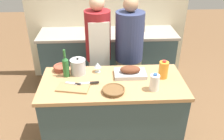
# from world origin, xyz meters

# --- Properties ---
(kitchen_island) EXTENTS (1.54, 0.71, 0.89)m
(kitchen_island) POSITION_xyz_m (0.00, 0.00, 0.44)
(kitchen_island) COLOR #3D565B
(kitchen_island) RESTS_ON ground_plane
(back_counter) EXTENTS (2.16, 0.60, 0.92)m
(back_counter) POSITION_xyz_m (0.00, 1.39, 0.46)
(back_counter) COLOR #3D565B
(back_counter) RESTS_ON ground_plane
(back_wall) EXTENTS (2.66, 0.10, 2.55)m
(back_wall) POSITION_xyz_m (0.00, 1.74, 1.27)
(back_wall) COLOR beige
(back_wall) RESTS_ON ground_plane
(roasting_pan) EXTENTS (0.35, 0.22, 0.12)m
(roasting_pan) POSITION_xyz_m (0.20, 0.11, 0.93)
(roasting_pan) COLOR #BCBCC1
(roasting_pan) RESTS_ON kitchen_island
(wicker_basket) EXTENTS (0.23, 0.23, 0.04)m
(wicker_basket) POSITION_xyz_m (0.00, -0.20, 0.91)
(wicker_basket) COLOR brown
(wicker_basket) RESTS_ON kitchen_island
(cutting_board) EXTENTS (0.35, 0.23, 0.02)m
(cutting_board) POSITION_xyz_m (-0.41, -0.12, 0.90)
(cutting_board) COLOR #AD7F51
(cutting_board) RESTS_ON kitchen_island
(stock_pot) EXTENTS (0.17, 0.17, 0.19)m
(stock_pot) POSITION_xyz_m (-0.37, 0.19, 0.97)
(stock_pot) COLOR #B7B7BC
(stock_pot) RESTS_ON kitchen_island
(mixing_bowl) EXTENTS (0.17, 0.17, 0.07)m
(mixing_bowl) POSITION_xyz_m (-0.58, 0.27, 0.92)
(mixing_bowl) COLOR #A84C38
(mixing_bowl) RESTS_ON kitchen_island
(juice_jug) EXTENTS (0.10, 0.10, 0.21)m
(juice_jug) POSITION_xyz_m (0.55, 0.06, 0.98)
(juice_jug) COLOR orange
(juice_jug) RESTS_ON kitchen_island
(milk_jug) EXTENTS (0.10, 0.10, 0.18)m
(milk_jug) POSITION_xyz_m (0.41, -0.17, 0.97)
(milk_jug) COLOR white
(milk_jug) RESTS_ON kitchen_island
(wine_bottle_green) EXTENTS (0.07, 0.07, 0.32)m
(wine_bottle_green) POSITION_xyz_m (-0.50, 0.14, 1.01)
(wine_bottle_green) COLOR #28662D
(wine_bottle_green) RESTS_ON kitchen_island
(wine_glass_left) EXTENTS (0.08, 0.08, 0.12)m
(wine_glass_left) POSITION_xyz_m (-0.16, 0.22, 0.97)
(wine_glass_left) COLOR silver
(wine_glass_left) RESTS_ON kitchen_island
(knife_chef) EXTENTS (0.25, 0.06, 0.01)m
(knife_chef) POSITION_xyz_m (-0.26, -0.05, 0.91)
(knife_chef) COLOR #B7B7BC
(knife_chef) RESTS_ON cutting_board
(knife_paring) EXTENTS (0.17, 0.08, 0.01)m
(knife_paring) POSITION_xyz_m (-0.40, -0.05, 0.91)
(knife_paring) COLOR #B7B7BC
(knife_paring) RESTS_ON cutting_board
(stand_mixer) EXTENTS (0.18, 0.14, 0.33)m
(stand_mixer) POSITION_xyz_m (0.43, 1.33, 1.06)
(stand_mixer) COLOR silver
(stand_mixer) RESTS_ON back_counter
(condiment_bottle_tall) EXTENTS (0.05, 0.05, 0.16)m
(condiment_bottle_tall) POSITION_xyz_m (0.56, 1.41, 0.99)
(condiment_bottle_tall) COLOR #332D28
(condiment_bottle_tall) RESTS_ON back_counter
(condiment_bottle_short) EXTENTS (0.06, 0.06, 0.17)m
(condiment_bottle_short) POSITION_xyz_m (-0.00, 1.24, 1.00)
(condiment_bottle_short) COLOR #B28E2D
(condiment_bottle_short) RESTS_ON back_counter
(person_cook_aproned) EXTENTS (0.33, 0.34, 1.63)m
(person_cook_aproned) POSITION_xyz_m (-0.15, 0.75, 0.90)
(person_cook_aproned) COLOR beige
(person_cook_aproned) RESTS_ON ground_plane
(person_cook_guest) EXTENTS (0.37, 0.37, 1.61)m
(person_cook_guest) POSITION_xyz_m (0.26, 0.75, 0.88)
(person_cook_guest) COLOR beige
(person_cook_guest) RESTS_ON ground_plane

